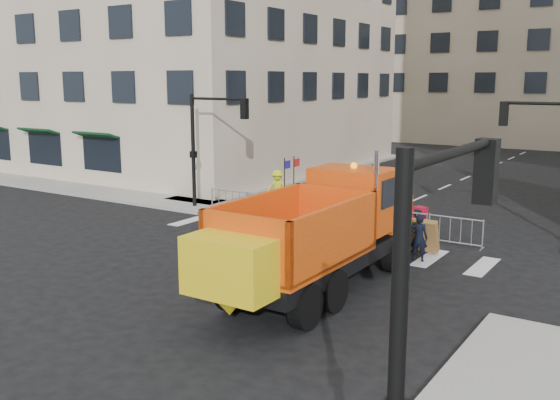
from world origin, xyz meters
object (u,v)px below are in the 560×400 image
Objects in this scene: plow_truck at (317,232)px; cop_c at (367,217)px; worker at (278,188)px; cop_b at (380,234)px; newspaper_box at (420,221)px; cop_a at (419,238)px.

plow_truck is 6.67m from cop_c.
cop_b is at bearing -47.39° from worker.
worker is at bearing -70.14° from cop_c.
worker is 1.58× the size of newspaper_box.
newspaper_box is (0.15, 3.39, -0.16)m from cop_b.
cop_a is 0.94× the size of worker.
cop_c is 6.54m from worker.
cop_b is (0.11, 4.16, -0.94)m from plow_truck.
cop_a is at bearing 101.60° from cop_c.
cop_c is at bearing -59.77° from cop_b.
newspaper_box is (7.64, -1.66, -0.32)m from worker.
cop_c is at bearing -126.06° from newspaper_box.
worker is (-8.71, 4.60, 0.21)m from cop_a.
plow_truck is at bearing -64.70° from worker.
cop_a is at bearing -16.22° from plow_truck.
cop_a is 1.30m from cop_b.
cop_b is at bearing -1.60° from plow_truck.
newspaper_box is at bearing -76.23° from cop_a.
cop_a is 1.48× the size of newspaper_box.
cop_c is (-1.57, 2.28, -0.02)m from cop_b.
worker is at bearing -38.30° from cop_b.
cop_c is (-1.46, 6.44, -0.95)m from plow_truck.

